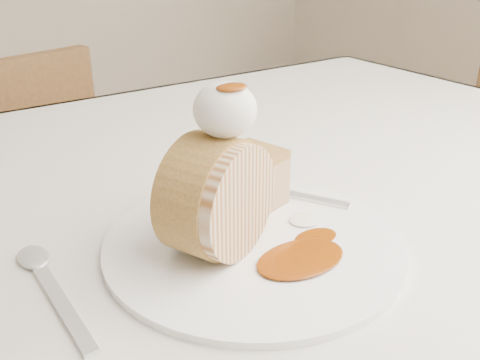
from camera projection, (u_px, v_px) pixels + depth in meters
table at (209, 237)px, 0.73m from camera, size 1.40×0.90×0.75m
chair_far at (14, 192)px, 1.32m from camera, size 0.46×0.46×0.80m
plate at (254, 243)px, 0.54m from camera, size 0.37×0.37×0.01m
roulade_slice at (217, 197)px, 0.50m from camera, size 0.13×0.10×0.11m
cake_chunk at (250, 183)px, 0.60m from camera, size 0.08×0.08×0.06m
whipped_cream at (225, 110)px, 0.48m from camera, size 0.06×0.06×0.05m
caramel_drizzle at (231, 80)px, 0.46m from camera, size 0.03×0.02×0.01m
caramel_pool at (301, 258)px, 0.50m from camera, size 0.11×0.08×0.00m
fork at (296, 195)px, 0.63m from camera, size 0.11×0.17×0.00m
spoon at (63, 307)px, 0.45m from camera, size 0.03×0.17×0.00m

